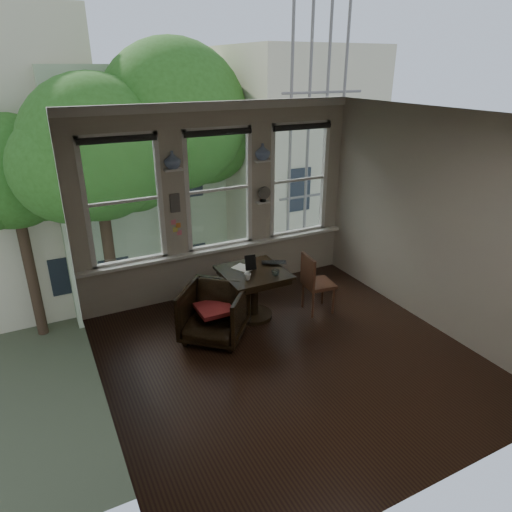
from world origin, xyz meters
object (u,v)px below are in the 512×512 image
laptop (274,264)px  mug (248,277)px  armchair_left (214,313)px  side_chair_right (319,283)px  table (253,294)px

laptop → mug: bearing=-129.3°
armchair_left → side_chair_right: 1.68m
table → armchair_left: 0.77m
armchair_left → side_chair_right: side_chair_right is taller
armchair_left → laptop: size_ratio=2.31×
table → side_chair_right: size_ratio=0.98×
side_chair_right → mug: (-1.16, 0.06, 0.34)m
table → side_chair_right: bearing=-15.8°
side_chair_right → laptop: bearing=68.3°
laptop → mug: (-0.57, -0.26, 0.03)m
armchair_left → mug: mug is taller
side_chair_right → laptop: (-0.59, 0.32, 0.30)m
table → mug: size_ratio=9.08×
side_chair_right → mug: side_chair_right is taller
laptop → side_chair_right: bearing=-2.9°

